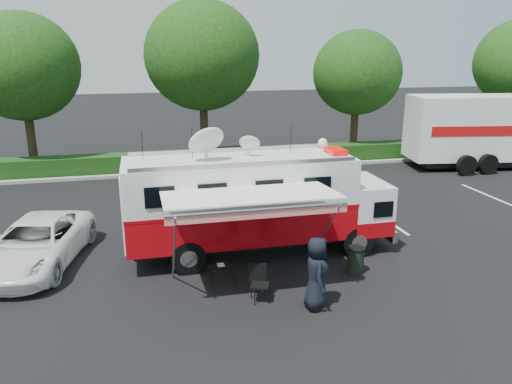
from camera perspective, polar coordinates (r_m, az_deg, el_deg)
ground_plane at (r=16.28m, az=0.41°, el=-6.91°), size 120.00×120.00×0.00m
back_border at (r=27.87m, az=-3.71°, el=13.36°), size 60.00×6.14×8.87m
stall_lines at (r=18.92m, az=-3.23°, el=-3.54°), size 24.12×5.50×0.01m
command_truck at (r=15.66m, az=0.16°, el=-1.12°), size 8.41×2.31×4.04m
awning at (r=13.01m, az=-0.58°, el=-0.79°), size 4.59×2.39×2.78m
white_suv at (r=16.79m, az=-23.56°, el=-7.62°), size 3.37×5.42×1.40m
person at (r=13.19m, az=6.80°, el=-12.95°), size 0.76×1.03×1.91m
folding_table at (r=13.91m, az=-3.81°, el=-8.54°), size 0.88×0.74×0.63m
folding_chair at (r=13.22m, az=0.33°, el=-9.91°), size 0.60×0.63×0.98m
trash_bin at (r=15.03m, az=11.30°, el=-7.63°), size 0.53×0.53×0.80m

